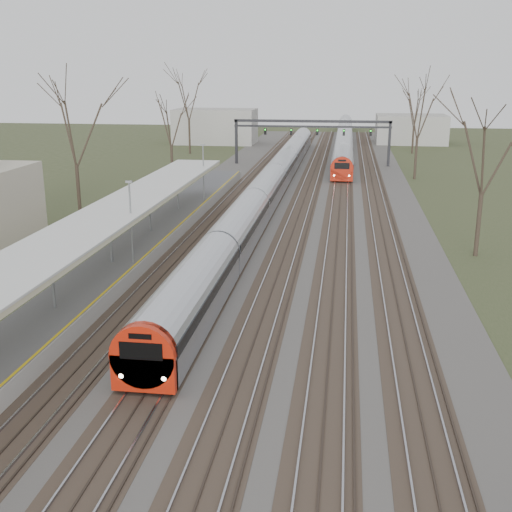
{
  "coord_description": "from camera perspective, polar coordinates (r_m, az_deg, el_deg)",
  "views": [
    {
      "loc": [
        4.93,
        -2.07,
        12.24
      ],
      "look_at": [
        -0.01,
        33.13,
        2.0
      ],
      "focal_mm": 45.0,
      "sensor_mm": 36.0,
      "label": 1
    }
  ],
  "objects": [
    {
      "name": "canopy",
      "position": [
        38.64,
        -13.45,
        3.2
      ],
      "size": [
        4.1,
        50.0,
        3.11
      ],
      "color": "slate",
      "rests_on": "platform"
    },
    {
      "name": "train_far",
      "position": [
        110.62,
        7.86,
        10.34
      ],
      "size": [
        2.62,
        75.21,
        3.05
      ],
      "color": "#AAADB4",
      "rests_on": "ground"
    },
    {
      "name": "train_near",
      "position": [
        67.7,
        1.6,
        6.91
      ],
      "size": [
        2.62,
        90.21,
        3.05
      ],
      "color": "#AAADB4",
      "rests_on": "ground"
    },
    {
      "name": "tree_east_far",
      "position": [
        45.26,
        19.74,
        8.86
      ],
      "size": [
        5.0,
        5.0,
        10.3
      ],
      "color": "#2D231C",
      "rests_on": "ground"
    },
    {
      "name": "platform",
      "position": [
        43.58,
        -11.04,
        0.14
      ],
      "size": [
        3.5,
        69.0,
        1.0
      ],
      "primitive_type": "cube",
      "color": "#9E9B93",
      "rests_on": "ground"
    },
    {
      "name": "signal_gantry",
      "position": [
        87.49,
        5.02,
        11.2
      ],
      "size": [
        21.0,
        0.59,
        6.08
      ],
      "color": "black",
      "rests_on": "ground"
    },
    {
      "name": "track_bed",
      "position": [
        58.54,
        3.25,
        4.03
      ],
      "size": [
        24.0,
        160.0,
        0.22
      ],
      "color": "#474442",
      "rests_on": "ground"
    },
    {
      "name": "tree_west_far",
      "position": [
        54.82,
        -15.92,
        11.05
      ],
      "size": [
        5.5,
        5.5,
        11.33
      ],
      "color": "#2D231C",
      "rests_on": "ground"
    }
  ]
}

